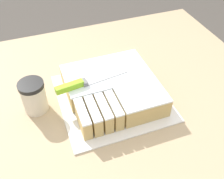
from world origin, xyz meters
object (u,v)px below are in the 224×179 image
object	(u,v)px
cake	(113,88)
knife	(79,84)
cake_board	(112,98)
coffee_cup	(34,96)

from	to	relation	value
cake	knife	size ratio (longest dim) A/B	1.16
knife	cake_board	bearing A→B (deg)	-16.82
cake_board	cake	world-z (taller)	cake
knife	coffee_cup	size ratio (longest dim) A/B	2.23
cake	coffee_cup	distance (m)	0.27
cake_board	coffee_cup	bearing A→B (deg)	171.18
knife	cake	bearing A→B (deg)	-14.53
coffee_cup	cake_board	bearing A→B (deg)	-8.82
cake	knife	bearing A→B (deg)	173.35
knife	coffee_cup	distance (m)	0.16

